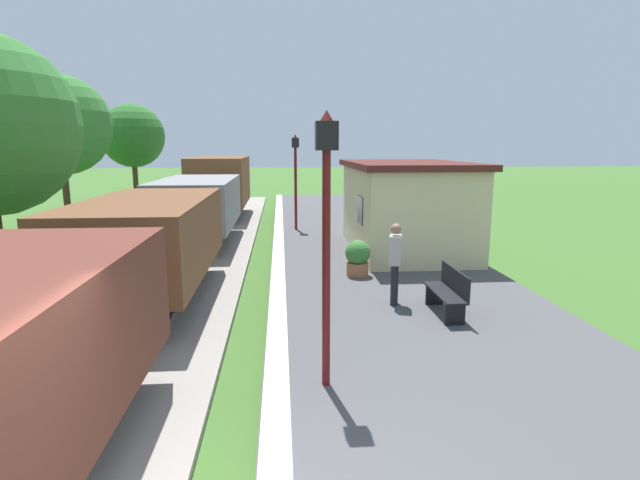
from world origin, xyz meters
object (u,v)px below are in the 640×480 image
Objects in this scene: person_waiting at (395,261)px; lamp_post_near at (326,201)px; station_hut at (405,206)px; tree_field_left at (60,125)px; tree_field_distant at (133,136)px; lamp_post_far at (295,164)px; bench_near_hut at (448,291)px; freight_train at (183,215)px; potted_planter at (358,257)px.

person_waiting is 4.14m from lamp_post_near.
station_hut is 0.90× the size of tree_field_left.
lamp_post_near is 0.65× the size of tree_field_distant.
person_waiting is (-1.57, -5.40, -0.47)m from station_hut.
bench_near_hut is at bearing -75.54° from lamp_post_far.
tree_field_left is (-6.23, 6.99, 2.88)m from freight_train.
freight_train is 17.33× the size of bench_near_hut.
person_waiting is at bearing -46.43° from tree_field_left.
lamp_post_near is (-1.34, -5.75, 2.08)m from potted_planter.
bench_near_hut is at bearing 45.49° from lamp_post_near.
bench_near_hut is 0.26× the size of tree_field_distant.
tree_field_distant is (-11.81, 12.61, 2.38)m from station_hut.
freight_train is 4.54× the size of tree_field_distant.
bench_near_hut is 0.41× the size of lamp_post_near.
freight_train reaches higher than potted_planter.
freight_train is 4.48× the size of station_hut.
potted_planter is at bearing -123.01° from station_hut.
person_waiting reaches higher than bench_near_hut.
bench_near_hut is at bearing -45.84° from tree_field_left.
station_hut reaches higher than potted_planter.
lamp_post_far is at bearing 100.47° from potted_planter.
bench_near_hut is at bearing -43.11° from freight_train.
lamp_post_near is 0.58× the size of tree_field_left.
potted_planter is (-1.97, -3.04, -0.93)m from station_hut.
tree_field_distant is at bearing 135.29° from lamp_post_far.
potted_planter is 0.25× the size of lamp_post_far.
tree_field_distant reaches higher than person_waiting.
station_hut is at bearing 56.99° from potted_planter.
tree_field_distant is (-8.50, 21.39, 1.23)m from lamp_post_near.
freight_train is 7.03× the size of lamp_post_far.
lamp_post_near is at bearing 79.38° from person_waiting.
lamp_post_near is (3.49, -8.45, 1.32)m from freight_train.
potted_planter is (4.82, -2.70, -0.76)m from freight_train.
potted_planter is at bearing -57.85° from tree_field_distant.
freight_train is 4.04× the size of tree_field_left.
bench_near_hut is (-0.66, -6.09, -0.93)m from station_hut.
tree_field_left is at bearing 138.76° from potted_planter.
tree_field_distant reaches higher than lamp_post_near.
lamp_post_far is (-2.65, 10.28, 2.08)m from bench_near_hut.
lamp_post_far is (0.00, 12.98, 0.00)m from lamp_post_near.
freight_train is at bearing 136.89° from bench_near_hut.
tree_field_left is 6.09m from tree_field_distant.
person_waiting is at bearing -79.71° from lamp_post_far.
tree_field_left is at bearing 134.16° from bench_near_hut.
tree_field_distant is at bearing 133.12° from station_hut.
station_hut is at bearing -27.04° from tree_field_left.
station_hut is at bearing -51.72° from lamp_post_far.
tree_field_distant is (1.22, 5.96, -0.33)m from tree_field_left.
lamp_post_far is at bearing -44.71° from tree_field_distant.
lamp_post_near is at bearing -103.10° from potted_planter.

